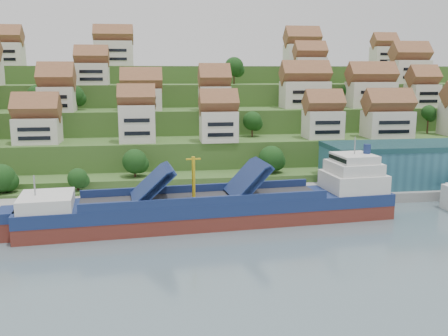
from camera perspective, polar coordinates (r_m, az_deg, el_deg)
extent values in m
plane|color=slate|center=(100.34, 3.19, -5.95)|extent=(300.00, 300.00, 0.00)
cube|color=gray|center=(119.28, 11.21, -2.85)|extent=(180.00, 14.00, 2.20)
cube|color=#2D4C1E|center=(183.08, -2.19, 2.44)|extent=(260.00, 128.00, 4.00)
cube|color=#2D4C1E|center=(187.52, -2.36, 3.72)|extent=(260.00, 118.00, 11.00)
cube|color=#2D4C1E|center=(195.03, -2.62, 5.04)|extent=(260.00, 102.00, 18.00)
cube|color=#2D4C1E|center=(202.63, -2.86, 6.25)|extent=(260.00, 86.00, 25.00)
cube|color=#2D4C1E|center=(211.34, -3.10, 7.26)|extent=(260.00, 68.00, 31.00)
cube|color=beige|center=(137.01, -20.52, 4.04)|extent=(11.12, 8.57, 6.52)
cube|color=beige|center=(132.03, -9.88, 5.03)|extent=(9.22, 7.03, 9.70)
cube|color=beige|center=(131.39, -0.62, 4.78)|extent=(9.52, 7.62, 7.97)
cube|color=beige|center=(140.82, 11.23, 4.90)|extent=(9.94, 7.73, 7.55)
cube|color=beige|center=(147.43, 18.15, 4.79)|extent=(12.72, 8.26, 7.32)
cube|color=beige|center=(149.69, -18.49, 7.47)|extent=(9.57, 8.98, 6.95)
cube|color=beige|center=(148.14, -9.38, 7.74)|extent=(11.44, 7.90, 6.33)
cube|color=beige|center=(146.81, -1.10, 7.97)|extent=(8.63, 8.56, 6.91)
cube|color=beige|center=(158.63, 9.20, 8.27)|extent=(14.33, 8.36, 8.12)
cube|color=beige|center=(164.91, 16.40, 8.04)|extent=(14.32, 8.18, 7.93)
cube|color=beige|center=(173.09, 21.67, 7.70)|extent=(8.72, 8.04, 7.11)
cube|color=beige|center=(163.66, -14.81, 10.33)|extent=(9.93, 7.30, 6.67)
cube|color=beige|center=(172.60, 9.73, 10.89)|extent=(10.11, 7.14, 8.71)
cube|color=beige|center=(187.44, 20.39, 10.25)|extent=(12.42, 8.47, 7.91)
cube|color=beige|center=(189.19, -23.52, 11.81)|extent=(10.27, 8.03, 7.65)
cube|color=beige|center=(183.82, -12.46, 12.64)|extent=(13.05, 7.51, 8.57)
cube|color=beige|center=(191.49, 8.88, 12.59)|extent=(12.30, 8.73, 7.88)
cube|color=beige|center=(205.47, 17.78, 12.02)|extent=(8.89, 7.05, 7.39)
ellipsoid|color=#194216|center=(125.59, 5.43, 1.08)|extent=(6.48, 6.48, 6.48)
ellipsoid|color=#194216|center=(122.23, -10.18, 0.76)|extent=(5.96, 5.96, 5.96)
ellipsoid|color=#194216|center=(156.47, 19.93, 4.88)|extent=(4.45, 4.45, 4.45)
ellipsoid|color=#194216|center=(159.85, 22.35, 5.90)|extent=(4.33, 4.33, 4.33)
ellipsoid|color=#194216|center=(141.20, 3.25, 5.41)|extent=(5.36, 5.36, 5.36)
ellipsoid|color=#194216|center=(166.33, 14.03, 8.57)|extent=(4.85, 4.85, 4.85)
ellipsoid|color=#194216|center=(156.94, -20.55, 7.84)|extent=(5.89, 5.89, 5.89)
ellipsoid|color=#194216|center=(153.71, -16.74, 7.89)|extent=(5.99, 5.99, 5.99)
ellipsoid|color=#194216|center=(169.55, 1.16, 11.51)|extent=(6.33, 6.33, 6.33)
ellipsoid|color=#194216|center=(178.48, 9.60, 11.09)|extent=(4.77, 4.77, 4.77)
ellipsoid|color=#194216|center=(119.92, -24.11, -1.07)|extent=(6.28, 6.28, 6.28)
ellipsoid|color=#194216|center=(116.62, -16.38, -1.13)|extent=(4.56, 4.56, 4.56)
cube|color=#275A6B|center=(133.84, 24.04, 0.57)|extent=(60.00, 15.00, 10.00)
cylinder|color=gray|center=(112.91, 11.19, -0.98)|extent=(0.16, 0.16, 8.00)
cube|color=maroon|center=(112.44, 11.55, 0.83)|extent=(1.20, 0.05, 0.80)
cube|color=maroon|center=(97.72, -1.29, -5.79)|extent=(72.68, 16.83, 4.62)
cube|color=navy|center=(96.91, -1.30, -4.11)|extent=(72.69, 16.94, 2.40)
cube|color=silver|center=(95.17, -19.62, -3.60)|extent=(10.05, 11.24, 2.40)
cube|color=#262628|center=(96.26, -2.38, -3.48)|extent=(46.78, 13.10, 0.28)
cube|color=navy|center=(94.24, -8.48, -1.94)|extent=(7.71, 10.72, 6.38)
cube|color=navy|center=(97.35, 2.42, -1.41)|extent=(7.37, 10.69, 6.75)
cylinder|color=gold|center=(95.01, -3.50, -1.16)|extent=(0.70, 0.70, 8.31)
cube|color=silver|center=(106.02, 14.53, -1.50)|extent=(11.89, 11.38, 3.69)
cube|color=silver|center=(105.44, 14.61, 0.07)|extent=(9.96, 10.13, 2.31)
cube|color=silver|center=(105.10, 14.66, 1.11)|extent=(8.03, 8.88, 1.66)
cylinder|color=navy|center=(106.13, 16.03, 2.09)|extent=(1.59, 1.59, 2.03)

